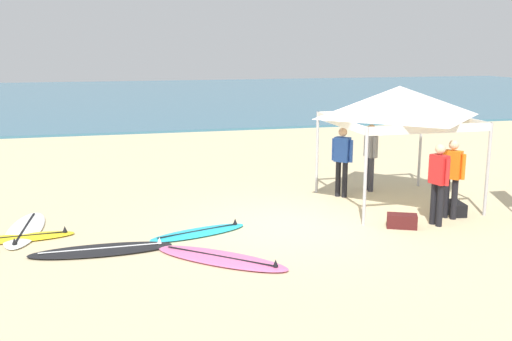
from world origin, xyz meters
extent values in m
plane|color=beige|center=(0.00, 0.00, 0.00)|extent=(80.00, 80.00, 0.00)
cube|color=#386B84|center=(0.00, 31.75, 0.05)|extent=(80.00, 36.00, 0.10)
cylinder|color=#B7B7BC|center=(1.41, -0.36, 1.02)|extent=(0.07, 0.07, 2.05)
cylinder|color=#B7B7BC|center=(4.27, -0.36, 1.02)|extent=(0.07, 0.07, 2.05)
cylinder|color=#B7B7BC|center=(1.41, 2.50, 1.02)|extent=(0.07, 0.07, 2.05)
cylinder|color=#B7B7BC|center=(4.27, 2.50, 1.02)|extent=(0.07, 0.07, 2.05)
cube|color=white|center=(2.84, -0.36, 1.96)|extent=(2.86, 0.03, 0.18)
cube|color=white|center=(2.84, 2.50, 1.96)|extent=(2.86, 0.03, 0.18)
cube|color=white|center=(1.41, 1.07, 1.96)|extent=(0.03, 2.86, 0.18)
cube|color=white|center=(4.27, 1.07, 1.96)|extent=(0.03, 2.86, 0.18)
pyramid|color=white|center=(2.84, 1.07, 2.40)|extent=(2.98, 2.98, 0.70)
ellipsoid|color=black|center=(-3.86, -0.70, 0.04)|extent=(2.55, 0.71, 0.07)
cube|color=white|center=(-3.86, -0.70, 0.07)|extent=(2.17, 0.07, 0.01)
cone|color=white|center=(-2.81, -0.68, 0.13)|extent=(0.09, 0.09, 0.12)
ellipsoid|color=yellow|center=(-5.35, 0.40, 0.04)|extent=(1.99, 0.68, 0.07)
cube|color=black|center=(-5.35, 0.40, 0.07)|extent=(1.66, 0.17, 0.01)
cone|color=black|center=(-4.55, 0.47, 0.13)|extent=(0.09, 0.09, 0.12)
ellipsoid|color=pink|center=(-1.85, -1.63, 0.04)|extent=(2.40, 2.21, 0.07)
cube|color=black|center=(-1.85, -1.63, 0.07)|extent=(1.68, 1.46, 0.01)
cone|color=black|center=(-1.05, -2.32, 0.13)|extent=(0.09, 0.09, 0.12)
ellipsoid|color=#23B2CC|center=(-2.00, -0.11, 0.04)|extent=(2.12, 1.15, 0.07)
cube|color=black|center=(-2.00, -0.11, 0.07)|extent=(1.67, 0.57, 0.01)
cone|color=black|center=(-1.20, 0.14, 0.13)|extent=(0.09, 0.09, 0.12)
ellipsoid|color=white|center=(-5.35, 0.94, 0.04)|extent=(0.81, 2.49, 0.07)
cube|color=black|center=(-5.35, 0.94, 0.07)|extent=(0.17, 2.08, 0.01)
cone|color=black|center=(-5.41, -0.06, 0.13)|extent=(0.09, 0.09, 0.12)
cylinder|color=black|center=(3.46, -0.43, 0.44)|extent=(0.13, 0.13, 0.88)
cylinder|color=black|center=(3.35, -0.28, 0.44)|extent=(0.13, 0.13, 0.88)
cube|color=orange|center=(3.40, -0.35, 1.18)|extent=(0.39, 0.42, 0.60)
sphere|color=beige|center=(3.40, -0.35, 1.60)|extent=(0.21, 0.21, 0.21)
cylinder|color=orange|center=(3.54, -0.54, 1.16)|extent=(0.09, 0.09, 0.54)
cylinder|color=orange|center=(3.26, -0.17, 1.16)|extent=(0.09, 0.09, 0.54)
cylinder|color=black|center=(1.79, 2.01, 0.44)|extent=(0.13, 0.13, 0.88)
cylinder|color=black|center=(1.91, 1.88, 0.44)|extent=(0.13, 0.13, 0.88)
cube|color=#2851B2|center=(1.85, 1.94, 1.18)|extent=(0.40, 0.41, 0.60)
sphere|color=tan|center=(1.85, 1.94, 1.60)|extent=(0.21, 0.21, 0.21)
cylinder|color=#2851B2|center=(1.70, 2.11, 1.16)|extent=(0.09, 0.09, 0.54)
cylinder|color=#2851B2|center=(2.01, 1.77, 1.16)|extent=(0.09, 0.09, 0.54)
cylinder|color=#383842|center=(2.79, 2.43, 0.44)|extent=(0.13, 0.13, 0.88)
cylinder|color=#383842|center=(2.79, 2.25, 0.44)|extent=(0.13, 0.13, 0.88)
cube|color=gray|center=(2.79, 2.34, 1.18)|extent=(0.22, 0.36, 0.60)
sphere|color=tan|center=(2.79, 2.34, 1.60)|extent=(0.21, 0.21, 0.21)
cylinder|color=gray|center=(2.79, 2.57, 1.16)|extent=(0.09, 0.09, 0.54)
cylinder|color=gray|center=(2.79, 2.11, 1.16)|extent=(0.09, 0.09, 0.54)
cylinder|color=black|center=(2.88, -0.81, 0.44)|extent=(0.13, 0.13, 0.88)
cylinder|color=black|center=(2.84, -0.63, 0.44)|extent=(0.13, 0.13, 0.88)
cube|color=red|center=(2.86, -0.72, 1.18)|extent=(0.30, 0.40, 0.60)
sphere|color=beige|center=(2.86, -0.72, 1.60)|extent=(0.21, 0.21, 0.21)
cylinder|color=red|center=(2.92, -0.94, 1.16)|extent=(0.09, 0.09, 0.54)
cylinder|color=red|center=(2.80, -0.50, 1.16)|extent=(0.09, 0.09, 0.54)
cube|color=#4C1919|center=(2.10, -0.71, 0.14)|extent=(0.68, 0.54, 0.28)
cube|color=black|center=(3.69, -0.12, 0.14)|extent=(0.41, 0.64, 0.28)
camera|label=1|loc=(-3.64, -11.19, 3.67)|focal=41.46mm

